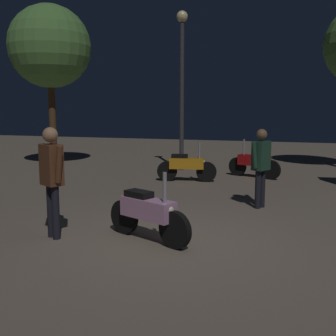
{
  "coord_description": "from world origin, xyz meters",
  "views": [
    {
      "loc": [
        1.82,
        -5.85,
        2.04
      ],
      "look_at": [
        -0.38,
        1.0,
        1.0
      ],
      "focal_mm": 44.63,
      "sensor_mm": 36.0,
      "label": 1
    }
  ],
  "objects_px": {
    "motorcycle_red_parked_right": "(254,163)",
    "person_bystander_far": "(52,172)",
    "motorcycle_orange_parked_left": "(186,166)",
    "streetlamp_near": "(182,71)",
    "person_rider_beside": "(261,161)",
    "motorcycle_pink_foreground": "(148,213)"
  },
  "relations": [
    {
      "from": "motorcycle_pink_foreground",
      "to": "streetlamp_near",
      "type": "xyz_separation_m",
      "value": [
        -1.55,
        7.26,
        2.77
      ]
    },
    {
      "from": "motorcycle_red_parked_right",
      "to": "person_bystander_far",
      "type": "bearing_deg",
      "value": 92.88
    },
    {
      "from": "motorcycle_orange_parked_left",
      "to": "motorcycle_pink_foreground",
      "type": "bearing_deg",
      "value": -90.97
    },
    {
      "from": "motorcycle_red_parked_right",
      "to": "streetlamp_near",
      "type": "distance_m",
      "value": 3.78
    },
    {
      "from": "motorcycle_orange_parked_left",
      "to": "motorcycle_red_parked_right",
      "type": "height_order",
      "value": "same"
    },
    {
      "from": "person_rider_beside",
      "to": "streetlamp_near",
      "type": "xyz_separation_m",
      "value": [
        -2.98,
        4.55,
        2.25
      ]
    },
    {
      "from": "motorcycle_pink_foreground",
      "to": "motorcycle_red_parked_right",
      "type": "bearing_deg",
      "value": 106.53
    },
    {
      "from": "motorcycle_red_parked_right",
      "to": "person_rider_beside",
      "type": "relative_size",
      "value": 0.97
    },
    {
      "from": "motorcycle_pink_foreground",
      "to": "streetlamp_near",
      "type": "distance_m",
      "value": 7.93
    },
    {
      "from": "motorcycle_pink_foreground",
      "to": "person_rider_beside",
      "type": "relative_size",
      "value": 0.96
    },
    {
      "from": "motorcycle_orange_parked_left",
      "to": "person_bystander_far",
      "type": "height_order",
      "value": "person_bystander_far"
    },
    {
      "from": "motorcycle_pink_foreground",
      "to": "person_bystander_far",
      "type": "relative_size",
      "value": 0.89
    },
    {
      "from": "person_bystander_far",
      "to": "streetlamp_near",
      "type": "height_order",
      "value": "streetlamp_near"
    },
    {
      "from": "person_rider_beside",
      "to": "motorcycle_red_parked_right",
      "type": "bearing_deg",
      "value": -55.02
    },
    {
      "from": "motorcycle_orange_parked_left",
      "to": "streetlamp_near",
      "type": "height_order",
      "value": "streetlamp_near"
    },
    {
      "from": "motorcycle_orange_parked_left",
      "to": "streetlamp_near",
      "type": "xyz_separation_m",
      "value": [
        -0.73,
        2.02,
        2.77
      ]
    },
    {
      "from": "motorcycle_orange_parked_left",
      "to": "motorcycle_red_parked_right",
      "type": "distance_m",
      "value": 2.12
    },
    {
      "from": "motorcycle_orange_parked_left",
      "to": "streetlamp_near",
      "type": "bearing_deg",
      "value": 99.86
    },
    {
      "from": "motorcycle_pink_foreground",
      "to": "person_bystander_far",
      "type": "distance_m",
      "value": 1.62
    },
    {
      "from": "person_rider_beside",
      "to": "person_bystander_far",
      "type": "height_order",
      "value": "person_bystander_far"
    },
    {
      "from": "streetlamp_near",
      "to": "motorcycle_orange_parked_left",
      "type": "bearing_deg",
      "value": -70.26
    },
    {
      "from": "motorcycle_red_parked_right",
      "to": "streetlamp_near",
      "type": "height_order",
      "value": "streetlamp_near"
    }
  ]
}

